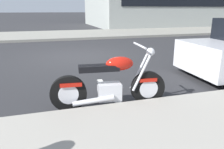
% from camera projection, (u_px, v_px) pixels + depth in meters
% --- Properties ---
extents(ground_plane, '(260.00, 260.00, 0.00)m').
position_uv_depth(ground_plane, '(80.00, 57.00, 8.23)').
color(ground_plane, '#28282B').
extents(sidewalk_far_curb, '(120.00, 5.00, 0.14)m').
position_uv_depth(sidewalk_far_curb, '(213.00, 30.00, 18.11)').
color(sidewalk_far_curb, gray).
rests_on(sidewalk_far_curb, ground).
extents(parking_stall_stripe, '(0.12, 2.20, 0.01)m').
position_uv_depth(parking_stall_stripe, '(112.00, 95.00, 4.55)').
color(parking_stall_stripe, silver).
rests_on(parking_stall_stripe, ground).
extents(parked_motorcycle, '(2.03, 0.62, 1.11)m').
position_uv_depth(parked_motorcycle, '(111.00, 85.00, 3.89)').
color(parked_motorcycle, black).
rests_on(parked_motorcycle, ground).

